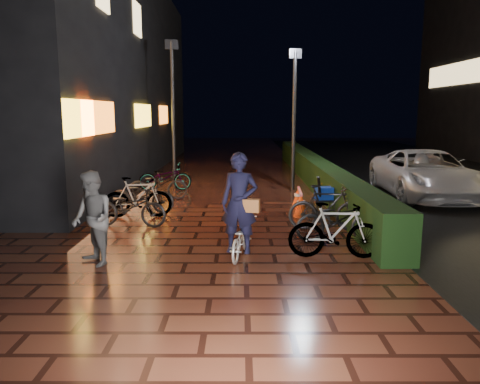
{
  "coord_description": "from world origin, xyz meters",
  "views": [
    {
      "loc": [
        0.47,
        -9.96,
        2.76
      ],
      "look_at": [
        0.45,
        -0.32,
        1.1
      ],
      "focal_mm": 35.0,
      "sensor_mm": 36.0,
      "label": 1
    }
  ],
  "objects_px": {
    "cyclist": "(240,219)",
    "van": "(425,174)",
    "bystander_person": "(92,219)",
    "traffic_barrier": "(300,201)",
    "cart_assembly": "(323,195)"
  },
  "relations": [
    {
      "from": "van",
      "to": "traffic_barrier",
      "type": "height_order",
      "value": "van"
    },
    {
      "from": "bystander_person",
      "to": "traffic_barrier",
      "type": "bearing_deg",
      "value": 97.22
    },
    {
      "from": "traffic_barrier",
      "to": "cart_assembly",
      "type": "distance_m",
      "value": 0.78
    },
    {
      "from": "bystander_person",
      "to": "traffic_barrier",
      "type": "xyz_separation_m",
      "value": [
        4.31,
        4.53,
        -0.55
      ]
    },
    {
      "from": "bystander_person",
      "to": "van",
      "type": "bearing_deg",
      "value": 89.23
    },
    {
      "from": "van",
      "to": "cart_assembly",
      "type": "xyz_separation_m",
      "value": [
        -3.8,
        -2.83,
        -0.19
      ]
    },
    {
      "from": "cyclist",
      "to": "traffic_barrier",
      "type": "bearing_deg",
      "value": 68.19
    },
    {
      "from": "bystander_person",
      "to": "van",
      "type": "xyz_separation_m",
      "value": [
        8.68,
        6.9,
        -0.1
      ]
    },
    {
      "from": "van",
      "to": "traffic_barrier",
      "type": "bearing_deg",
      "value": -149.5
    },
    {
      "from": "traffic_barrier",
      "to": "cart_assembly",
      "type": "xyz_separation_m",
      "value": [
        0.57,
        -0.47,
        0.26
      ]
    },
    {
      "from": "bystander_person",
      "to": "cyclist",
      "type": "relative_size",
      "value": 0.85
    },
    {
      "from": "bystander_person",
      "to": "van",
      "type": "relative_size",
      "value": 0.32
    },
    {
      "from": "cyclist",
      "to": "van",
      "type": "bearing_deg",
      "value": 47.11
    },
    {
      "from": "van",
      "to": "bystander_person",
      "type": "bearing_deg",
      "value": -139.44
    },
    {
      "from": "bystander_person",
      "to": "traffic_barrier",
      "type": "relative_size",
      "value": 1.11
    }
  ]
}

